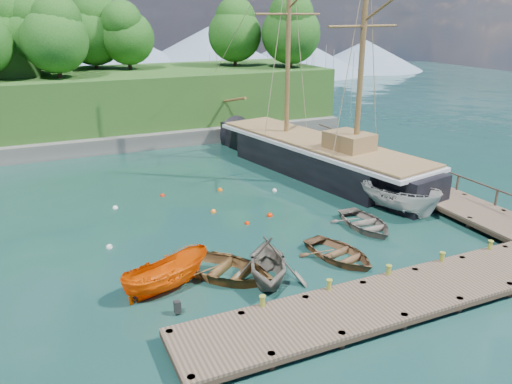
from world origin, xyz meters
TOP-DOWN VIEW (x-y plane):
  - ground at (0.00, 0.00)m, footprint 160.00×160.00m
  - dock_near at (2.00, -6.50)m, footprint 20.00×3.20m
  - dock_east at (11.50, 7.00)m, footprint 3.20×24.00m
  - bollard_0 at (-4.00, -5.10)m, footprint 0.26×0.26m
  - bollard_1 at (-1.00, -5.10)m, footprint 0.26×0.26m
  - bollard_2 at (2.00, -5.10)m, footprint 0.26×0.26m
  - bollard_3 at (5.00, -5.10)m, footprint 0.26×0.26m
  - bollard_4 at (8.00, -5.10)m, footprint 0.26×0.26m
  - rowboat_0 at (-4.12, -1.36)m, footprint 5.78×6.01m
  - rowboat_1 at (-2.57, -2.53)m, footprint 4.84×5.15m
  - rowboat_2 at (1.53, -2.04)m, footprint 3.73×4.59m
  - rowboat_3 at (4.90, 0.51)m, footprint 3.04×4.17m
  - motorboat_orange at (-6.82, -1.43)m, footprint 4.48×2.80m
  - cabin_boat_white at (8.07, 1.68)m, footprint 3.60×5.74m
  - schooner at (7.73, 10.42)m, footprint 8.35×26.18m
  - mooring_buoy_0 at (-8.45, 3.80)m, footprint 0.36×0.36m
  - mooring_buoy_1 at (-2.00, 6.17)m, footprint 0.35×0.35m
  - mooring_buoy_2 at (-0.84, 3.75)m, footprint 0.29×0.29m
  - mooring_buoy_3 at (3.03, 8.10)m, footprint 0.32×0.32m
  - mooring_buoy_4 at (-4.08, 10.23)m, footprint 0.30×0.30m
  - mooring_buoy_5 at (-0.29, 9.67)m, footprint 0.36×0.36m
  - mooring_buoy_6 at (-7.26, 9.23)m, footprint 0.33×0.33m
  - mooring_buoy_7 at (0.83, 4.27)m, footprint 0.35×0.35m
  - headland at (-12.88, 31.36)m, footprint 51.00×19.31m
  - distant_ridge at (4.30, 70.00)m, footprint 117.00×40.00m

SIDE VIEW (x-z plane):
  - ground at x=0.00m, z-range 0.00..0.00m
  - bollard_0 at x=-4.00m, z-range -0.23..0.23m
  - bollard_1 at x=-1.00m, z-range -0.23..0.23m
  - bollard_2 at x=2.00m, z-range -0.23..0.23m
  - bollard_3 at x=5.00m, z-range -0.23..0.23m
  - bollard_4 at x=8.00m, z-range -0.23..0.23m
  - rowboat_0 at x=-4.12m, z-range -0.51..0.51m
  - rowboat_1 at x=-2.57m, z-range -1.08..1.08m
  - rowboat_2 at x=1.53m, z-range -0.42..0.42m
  - rowboat_3 at x=4.90m, z-range -0.42..0.42m
  - motorboat_orange at x=-6.82m, z-range -0.81..0.81m
  - cabin_boat_white at x=8.07m, z-range -1.04..1.04m
  - mooring_buoy_0 at x=-8.45m, z-range -0.18..0.18m
  - mooring_buoy_1 at x=-2.00m, z-range -0.17..0.17m
  - mooring_buoy_2 at x=-0.84m, z-range -0.15..0.15m
  - mooring_buoy_3 at x=3.03m, z-range -0.16..0.16m
  - mooring_buoy_4 at x=-4.08m, z-range -0.15..0.15m
  - mooring_buoy_5 at x=-0.29m, z-range -0.18..0.18m
  - mooring_buoy_6 at x=-7.26m, z-range -0.16..0.16m
  - mooring_buoy_7 at x=0.83m, z-range -0.18..0.18m
  - dock_near at x=2.00m, z-range -0.12..0.98m
  - dock_east at x=11.50m, z-range -0.12..0.98m
  - schooner at x=7.73m, z-range -8.51..10.63m
  - distant_ridge at x=4.30m, z-range -0.65..9.35m
  - headland at x=-12.88m, z-range -0.91..11.99m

